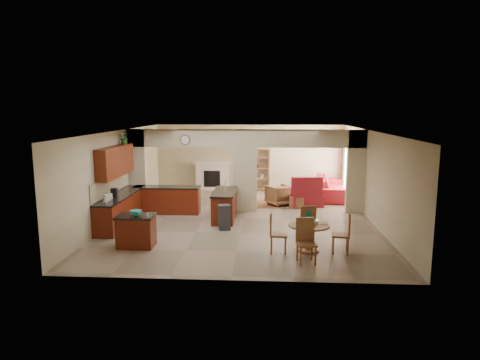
# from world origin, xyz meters

# --- Properties ---
(floor) EXTENTS (10.00, 10.00, 0.00)m
(floor) POSITION_xyz_m (0.00, 0.00, 0.00)
(floor) COLOR gray
(floor) RESTS_ON ground
(ceiling) EXTENTS (10.00, 10.00, 0.00)m
(ceiling) POSITION_xyz_m (0.00, 0.00, 2.80)
(ceiling) COLOR white
(ceiling) RESTS_ON wall_back
(wall_back) EXTENTS (8.00, 0.00, 8.00)m
(wall_back) POSITION_xyz_m (0.00, 5.00, 1.40)
(wall_back) COLOR beige
(wall_back) RESTS_ON floor
(wall_front) EXTENTS (8.00, 0.00, 8.00)m
(wall_front) POSITION_xyz_m (0.00, -5.00, 1.40)
(wall_front) COLOR beige
(wall_front) RESTS_ON floor
(wall_left) EXTENTS (0.00, 10.00, 10.00)m
(wall_left) POSITION_xyz_m (-4.00, 0.00, 1.40)
(wall_left) COLOR beige
(wall_left) RESTS_ON floor
(wall_right) EXTENTS (0.00, 10.00, 10.00)m
(wall_right) POSITION_xyz_m (4.00, 0.00, 1.40)
(wall_right) COLOR beige
(wall_right) RESTS_ON floor
(partition_left_pier) EXTENTS (0.60, 0.25, 2.80)m
(partition_left_pier) POSITION_xyz_m (-3.70, 1.00, 1.40)
(partition_left_pier) COLOR beige
(partition_left_pier) RESTS_ON floor
(partition_center_pier) EXTENTS (0.80, 0.25, 2.20)m
(partition_center_pier) POSITION_xyz_m (0.00, 1.00, 1.10)
(partition_center_pier) COLOR beige
(partition_center_pier) RESTS_ON floor
(partition_right_pier) EXTENTS (0.60, 0.25, 2.80)m
(partition_right_pier) POSITION_xyz_m (3.70, 1.00, 1.40)
(partition_right_pier) COLOR beige
(partition_right_pier) RESTS_ON floor
(partition_header) EXTENTS (8.00, 0.25, 0.60)m
(partition_header) POSITION_xyz_m (0.00, 1.00, 2.50)
(partition_header) COLOR beige
(partition_header) RESTS_ON partition_center_pier
(kitchen_counter) EXTENTS (2.52, 3.29, 1.48)m
(kitchen_counter) POSITION_xyz_m (-3.26, -0.25, 0.46)
(kitchen_counter) COLOR #451107
(kitchen_counter) RESTS_ON floor
(upper_cabinets) EXTENTS (0.35, 2.40, 0.90)m
(upper_cabinets) POSITION_xyz_m (-3.82, -0.80, 1.92)
(upper_cabinets) COLOR #451107
(upper_cabinets) RESTS_ON wall_left
(peninsula) EXTENTS (0.70, 1.85, 0.91)m
(peninsula) POSITION_xyz_m (-0.60, -0.11, 0.46)
(peninsula) COLOR #451107
(peninsula) RESTS_ON floor
(wall_clock) EXTENTS (0.34, 0.03, 0.34)m
(wall_clock) POSITION_xyz_m (-2.00, 0.85, 2.45)
(wall_clock) COLOR #533B1B
(wall_clock) RESTS_ON partition_header
(rug) EXTENTS (1.60, 1.30, 0.01)m
(rug) POSITION_xyz_m (1.20, 2.10, 0.01)
(rug) COLOR brown
(rug) RESTS_ON floor
(fireplace) EXTENTS (1.60, 0.35, 1.20)m
(fireplace) POSITION_xyz_m (-1.60, 4.83, 0.61)
(fireplace) COLOR silver
(fireplace) RESTS_ON floor
(shelving_unit) EXTENTS (1.00, 0.32, 1.80)m
(shelving_unit) POSITION_xyz_m (0.35, 4.82, 0.90)
(shelving_unit) COLOR brown
(shelving_unit) RESTS_ON floor
(window_a) EXTENTS (0.02, 0.90, 1.90)m
(window_a) POSITION_xyz_m (3.97, 2.30, 1.20)
(window_a) COLOR white
(window_a) RESTS_ON wall_right
(window_b) EXTENTS (0.02, 0.90, 1.90)m
(window_b) POSITION_xyz_m (3.97, 4.00, 1.20)
(window_b) COLOR white
(window_b) RESTS_ON wall_right
(glazed_door) EXTENTS (0.02, 0.70, 2.10)m
(glazed_door) POSITION_xyz_m (3.97, 3.15, 1.05)
(glazed_door) COLOR white
(glazed_door) RESTS_ON wall_right
(drape_a_left) EXTENTS (0.10, 0.28, 2.30)m
(drape_a_left) POSITION_xyz_m (3.93, 1.70, 1.20)
(drape_a_left) COLOR #3D1818
(drape_a_left) RESTS_ON wall_right
(drape_a_right) EXTENTS (0.10, 0.28, 2.30)m
(drape_a_right) POSITION_xyz_m (3.93, 2.90, 1.20)
(drape_a_right) COLOR #3D1818
(drape_a_right) RESTS_ON wall_right
(drape_b_left) EXTENTS (0.10, 0.28, 2.30)m
(drape_b_left) POSITION_xyz_m (3.93, 3.40, 1.20)
(drape_b_left) COLOR #3D1818
(drape_b_left) RESTS_ON wall_right
(drape_b_right) EXTENTS (0.10, 0.28, 2.30)m
(drape_b_right) POSITION_xyz_m (3.93, 4.60, 1.20)
(drape_b_right) COLOR #3D1818
(drape_b_right) RESTS_ON wall_right
(ceiling_fan) EXTENTS (1.00, 1.00, 0.10)m
(ceiling_fan) POSITION_xyz_m (1.50, 3.00, 2.56)
(ceiling_fan) COLOR white
(ceiling_fan) RESTS_ON ceiling
(kitchen_island) EXTENTS (0.95, 0.68, 0.82)m
(kitchen_island) POSITION_xyz_m (-2.58, -2.96, 0.41)
(kitchen_island) COLOR #451107
(kitchen_island) RESTS_ON floor
(teal_bowl) EXTENTS (0.29, 0.29, 0.14)m
(teal_bowl) POSITION_xyz_m (-2.55, -3.02, 0.89)
(teal_bowl) COLOR teal
(teal_bowl) RESTS_ON kitchen_island
(trash_can) EXTENTS (0.38, 0.34, 0.68)m
(trash_can) POSITION_xyz_m (-0.49, -1.31, 0.34)
(trash_can) COLOR #2B2B2D
(trash_can) RESTS_ON floor
(dining_table) EXTENTS (1.01, 1.01, 0.69)m
(dining_table) POSITION_xyz_m (1.77, -3.10, 0.47)
(dining_table) COLOR brown
(dining_table) RESTS_ON floor
(fruit_bowl) EXTENTS (0.28, 0.28, 0.15)m
(fruit_bowl) POSITION_xyz_m (1.84, -3.16, 0.76)
(fruit_bowl) COLOR #61A623
(fruit_bowl) RESTS_ON dining_table
(sofa) EXTENTS (2.89, 1.36, 0.82)m
(sofa) POSITION_xyz_m (3.30, 3.47, 0.41)
(sofa) COLOR maroon
(sofa) RESTS_ON floor
(chaise) EXTENTS (1.21, 1.04, 0.44)m
(chaise) POSITION_xyz_m (2.16, 2.01, 0.22)
(chaise) COLOR maroon
(chaise) RESTS_ON floor
(armchair) EXTENTS (1.10, 1.10, 0.73)m
(armchair) POSITION_xyz_m (1.20, 2.04, 0.37)
(armchair) COLOR maroon
(armchair) RESTS_ON floor
(ottoman) EXTENTS (0.64, 0.64, 0.37)m
(ottoman) POSITION_xyz_m (1.86, 1.74, 0.19)
(ottoman) COLOR maroon
(ottoman) RESTS_ON floor
(plant) EXTENTS (0.44, 0.41, 0.40)m
(plant) POSITION_xyz_m (-3.82, 0.13, 2.57)
(plant) COLOR #1B4E14
(plant) RESTS_ON upper_cabinets
(chair_north) EXTENTS (0.50, 0.50, 1.02)m
(chair_north) POSITION_xyz_m (1.78, -2.44, 0.55)
(chair_north) COLOR brown
(chair_north) RESTS_ON floor
(chair_east) EXTENTS (0.48, 0.48, 1.02)m
(chair_east) POSITION_xyz_m (2.61, -3.17, 0.55)
(chair_east) COLOR brown
(chair_east) RESTS_ON floor
(chair_south) EXTENTS (0.48, 0.48, 1.02)m
(chair_south) POSITION_xyz_m (1.62, -3.82, 0.55)
(chair_south) COLOR brown
(chair_south) RESTS_ON floor
(chair_west) EXTENTS (0.44, 0.44, 1.02)m
(chair_west) POSITION_xyz_m (0.94, -3.20, 0.55)
(chair_west) COLOR brown
(chair_west) RESTS_ON floor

